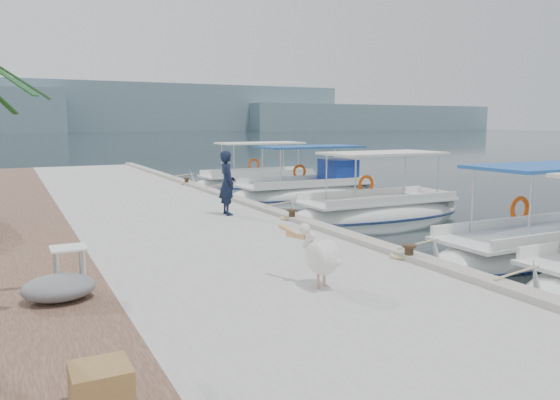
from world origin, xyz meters
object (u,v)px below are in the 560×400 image
at_px(fishing_caique_d, 308,192).
at_px(pelican, 320,255).
at_px(fishing_caique_c, 377,213).
at_px(fisherman, 227,183).
at_px(fishing_caique_e, 257,183).
at_px(fishing_caique_b, 544,251).

xyz_separation_m(fishing_caique_d, pelican, (-7.29, -13.29, 0.85)).
relative_size(fishing_caique_c, pelican, 5.18).
distance_m(fishing_caique_d, fisherman, 8.47).
bearing_deg(fisherman, fishing_caique_e, -25.96).
height_order(fishing_caique_b, fisherman, fisherman).
xyz_separation_m(fishing_caique_c, pelican, (-6.89, -7.65, 0.91)).
bearing_deg(pelican, fishing_caique_b, 9.11).
height_order(fishing_caique_b, pelican, fishing_caique_b).
bearing_deg(fishing_caique_e, fishing_caique_d, -87.19).
relative_size(fishing_caique_d, pelican, 5.62).
relative_size(fishing_caique_b, fishing_caique_c, 1.05).
bearing_deg(fishing_caique_d, fisherman, -136.20).
bearing_deg(pelican, fishing_caique_e, 68.86).
distance_m(fishing_caique_c, fisherman, 5.80).
relative_size(fishing_caique_c, fisherman, 3.62).
bearing_deg(fishing_caique_b, fishing_caique_e, 90.04).
bearing_deg(fishing_caique_e, pelican, -111.14).
bearing_deg(fishing_caique_b, fishing_caique_d, 88.92).
relative_size(fishing_caique_e, pelican, 5.42).
distance_m(fishing_caique_b, fisherman, 8.72).
distance_m(fishing_caique_c, fishing_caique_d, 5.65).
bearing_deg(fisherman, fishing_caique_c, -85.97).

